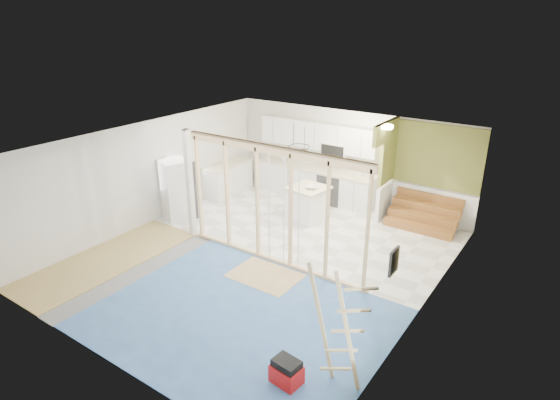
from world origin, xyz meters
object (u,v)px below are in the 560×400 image
Objects in this scene: island at (308,204)px; ladder at (338,328)px; toolbox at (287,372)px; fridge at (176,190)px.

ladder reaches higher than island.
ladder reaches higher than toolbox.
island reaches higher than toolbox.
ladder is (6.16, -2.87, 0.17)m from fridge.
ladder reaches higher than fridge.
fridge reaches higher than toolbox.
toolbox is 1.04m from ladder.
toolbox is at bearing -9.29° from fridge.
island is at bearing 105.33° from ladder.
island is 5.84m from ladder.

